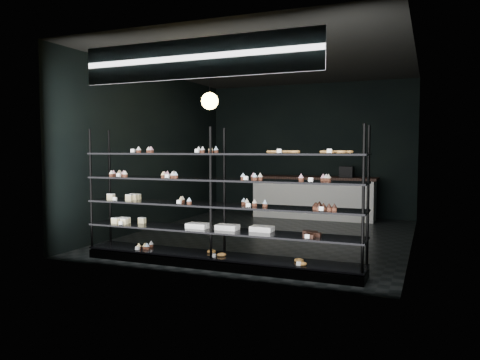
{
  "coord_description": "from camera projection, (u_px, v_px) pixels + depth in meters",
  "views": [
    {
      "loc": [
        2.77,
        -8.22,
        1.61
      ],
      "look_at": [
        0.19,
        -1.9,
        1.16
      ],
      "focal_mm": 35.0,
      "sensor_mm": 36.0,
      "label": 1
    }
  ],
  "objects": [
    {
      "name": "display_shelf",
      "position": [
        216.0,
        221.0,
        6.42
      ],
      "size": [
        4.0,
        0.5,
        1.91
      ],
      "color": "black",
      "rests_on": "room"
    },
    {
      "name": "room",
      "position": [
        270.0,
        150.0,
        8.64
      ],
      "size": [
        5.01,
        6.01,
        3.2
      ],
      "color": "black",
      "rests_on": "ground"
    },
    {
      "name": "pendant_lamp",
      "position": [
        210.0,
        101.0,
        8.1
      ],
      "size": [
        0.3,
        0.3,
        0.88
      ],
      "color": "black",
      "rests_on": "room"
    },
    {
      "name": "signage",
      "position": [
        195.0,
        59.0,
        5.86
      ],
      "size": [
        3.3,
        0.05,
        0.5
      ],
      "color": "#0F0C3C",
      "rests_on": "room"
    },
    {
      "name": "service_counter",
      "position": [
        314.0,
        197.0,
        10.92
      ],
      "size": [
        2.9,
        0.65,
        1.23
      ],
      "color": "white",
      "rests_on": "room"
    }
  ]
}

